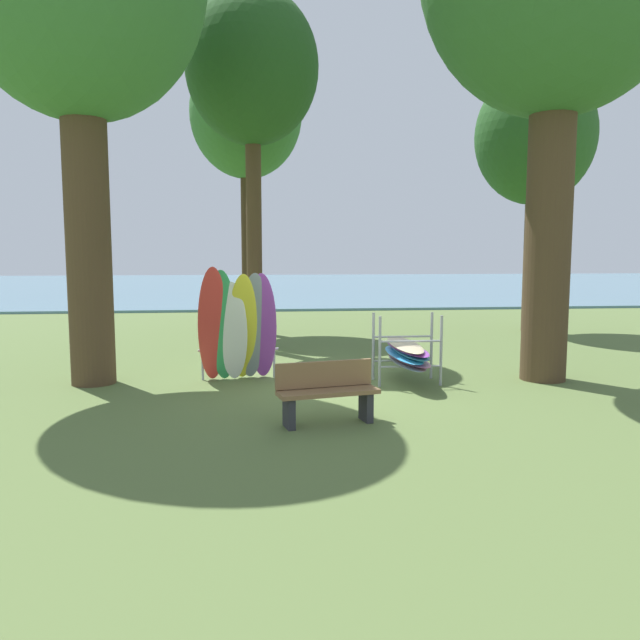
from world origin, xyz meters
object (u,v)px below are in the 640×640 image
tree_far_left_back (246,116)px  leaning_board_pile (238,328)px  tree_mid_behind (535,138)px  board_storage_rack (406,353)px  tree_far_right_back (252,71)px  park_bench (327,391)px

tree_far_left_back → leaning_board_pile: tree_far_left_back is taller
tree_mid_behind → tree_far_left_back: tree_far_left_back is taller
leaning_board_pile → board_storage_rack: 3.08m
board_storage_rack → tree_far_right_back: bearing=123.1°
tree_far_left_back → tree_far_right_back: tree_far_right_back is taller
tree_far_left_back → park_bench: bearing=-83.2°
tree_far_left_back → board_storage_rack: bearing=-68.6°
tree_far_right_back → board_storage_rack: 7.79m
tree_far_left_back → board_storage_rack: (2.92, -7.43, -5.66)m
board_storage_rack → park_bench: bearing=-124.8°
board_storage_rack → tree_far_left_back: bearing=111.4°
tree_far_right_back → tree_mid_behind: bearing=17.6°
tree_far_left_back → park_bench: size_ratio=5.57×
tree_mid_behind → board_storage_rack: (-5.37, -6.73, -5.07)m
leaning_board_pile → board_storage_rack: size_ratio=1.00×
leaning_board_pile → board_storage_rack: leaning_board_pile is taller
tree_far_right_back → leaning_board_pile: bearing=-94.6°
tree_far_left_back → tree_far_right_back: 3.28m
tree_far_left_back → park_bench: 11.53m
tree_mid_behind → tree_far_right_back: size_ratio=0.91×
tree_far_left_back → park_bench: (1.18, -9.92, -5.76)m
tree_far_left_back → leaning_board_pile: size_ratio=3.82×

